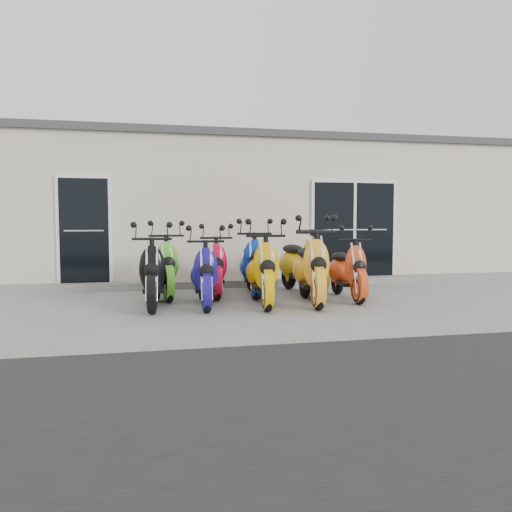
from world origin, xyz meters
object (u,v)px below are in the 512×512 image
at_px(scooter_front_orange_a, 262,262).
at_px(scooter_back_blue, 253,257).
at_px(scooter_front_black, 154,264).
at_px(scooter_front_orange_b, 311,259).
at_px(scooter_front_blue, 204,266).
at_px(scooter_back_yellow, 302,254).
at_px(scooter_back_green, 163,259).
at_px(scooter_back_red, 215,259).
at_px(scooter_front_red, 347,262).

relative_size(scooter_front_orange_a, scooter_back_blue, 1.00).
relative_size(scooter_front_black, scooter_back_blue, 0.96).
relative_size(scooter_front_orange_a, scooter_front_orange_b, 0.96).
bearing_deg(scooter_front_blue, scooter_back_yellow, 31.28).
xyz_separation_m(scooter_front_orange_a, scooter_front_orange_b, (0.84, -0.02, 0.03)).
bearing_deg(scooter_front_orange_a, scooter_front_black, -178.83).
distance_m(scooter_back_green, scooter_back_red, 0.95).
bearing_deg(scooter_front_orange_b, scooter_front_orange_a, -172.47).
height_order(scooter_front_orange_a, scooter_front_red, scooter_front_orange_a).
relative_size(scooter_front_black, scooter_back_red, 1.03).
xyz_separation_m(scooter_front_orange_b, scooter_back_red, (-1.47, 1.25, -0.07)).
bearing_deg(scooter_front_orange_b, scooter_front_black, -175.00).
bearing_deg(scooter_front_orange_b, scooter_front_red, 29.59).
bearing_deg(scooter_back_blue, scooter_front_black, -143.30).
relative_size(scooter_front_orange_a, scooter_back_yellow, 0.95).
relative_size(scooter_front_orange_b, scooter_back_yellow, 0.99).
height_order(scooter_front_orange_a, scooter_front_orange_b, scooter_front_orange_b).
height_order(scooter_front_orange_b, scooter_back_red, scooter_front_orange_b).
height_order(scooter_back_blue, scooter_back_yellow, scooter_back_yellow).
xyz_separation_m(scooter_front_orange_a, scooter_back_yellow, (1.04, 1.13, 0.03)).
height_order(scooter_front_blue, scooter_back_red, scooter_back_red).
bearing_deg(scooter_front_orange_a, scooter_front_red, 15.90).
xyz_separation_m(scooter_front_black, scooter_front_red, (3.38, 0.14, -0.03)).
bearing_deg(scooter_front_blue, scooter_back_blue, 49.99).
bearing_deg(scooter_front_red, scooter_front_black, -174.10).
bearing_deg(scooter_front_orange_b, scooter_back_green, 161.96).
bearing_deg(scooter_front_orange_a, scooter_front_orange_b, 4.89).
bearing_deg(scooter_front_blue, scooter_back_green, 121.84).
relative_size(scooter_front_orange_b, scooter_back_green, 1.06).
bearing_deg(scooter_back_blue, scooter_front_orange_a, -86.31).
relative_size(scooter_front_blue, scooter_back_red, 0.99).
xyz_separation_m(scooter_front_red, scooter_back_blue, (-1.53, 0.89, 0.06)).
bearing_deg(scooter_front_orange_a, scooter_back_yellow, 53.43).
distance_m(scooter_front_black, scooter_front_orange_b, 2.61).
relative_size(scooter_back_blue, scooter_back_yellow, 0.96).
xyz_separation_m(scooter_back_green, scooter_back_red, (0.95, 0.04, -0.03)).
xyz_separation_m(scooter_front_orange_b, scooter_back_green, (-2.42, 1.21, -0.04)).
height_order(scooter_front_red, scooter_back_green, scooter_back_green).
bearing_deg(scooter_back_red, scooter_front_black, -132.67).
height_order(scooter_front_red, scooter_back_blue, scooter_back_blue).
bearing_deg(scooter_front_blue, scooter_front_red, 8.02).
height_order(scooter_front_black, scooter_front_blue, scooter_front_black).
distance_m(scooter_front_red, scooter_back_blue, 1.77).
bearing_deg(scooter_front_red, scooter_front_blue, -171.45).
bearing_deg(scooter_back_red, scooter_front_orange_b, -36.93).
xyz_separation_m(scooter_front_red, scooter_back_yellow, (-0.58, 0.85, 0.09)).
distance_m(scooter_front_orange_b, scooter_back_blue, 1.41).
bearing_deg(scooter_front_black, scooter_back_green, 83.56).
xyz_separation_m(scooter_front_orange_a, scooter_back_green, (-1.58, 1.20, -0.01)).
relative_size(scooter_front_orange_b, scooter_back_blue, 1.04).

